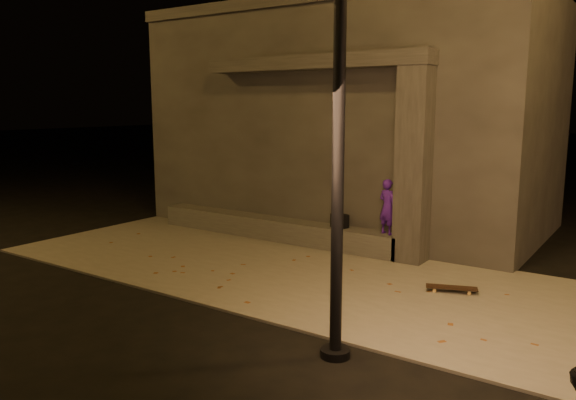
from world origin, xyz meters
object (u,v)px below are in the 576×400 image
Objects in this scene: skateboarder at (387,207)px; backpack at (340,220)px; skateboard at (452,288)px; column at (414,166)px.

skateboarder reaches higher than backpack.
backpack is at bearing 133.13° from skateboard.
skateboard is at bearing 160.54° from skateboarder.
skateboard is (2.77, -1.36, -0.54)m from backpack.
backpack is (-1.03, 0.00, -0.37)m from skateboarder.
skateboarder is 1.33× the size of skateboard.
column is 0.96m from skateboarder.
backpack is 0.58× the size of skateboard.
skateboard is at bearing -47.62° from column.
column is 3.38× the size of skateboarder.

